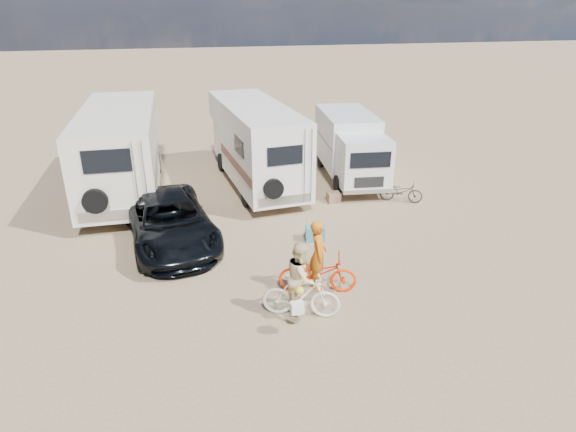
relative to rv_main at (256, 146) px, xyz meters
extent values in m
plane|color=#977B5A|center=(0.27, -7.17, -1.61)|extent=(140.00, 140.00, 0.00)
imported|color=black|center=(-3.45, -4.63, -0.89)|extent=(3.26, 5.57, 1.46)
imported|color=#ED2F02|center=(0.25, -8.33, -1.09)|extent=(2.12, 1.20, 1.05)
imported|color=beige|center=(-0.43, -9.31, -1.05)|extent=(1.94, 1.13, 1.12)
imported|color=#C76211|center=(0.25, -8.33, -0.71)|extent=(0.59, 0.75, 1.81)
imported|color=beige|center=(-0.43, -9.31, -0.73)|extent=(0.92, 1.04, 1.77)
imported|color=#272A28|center=(4.95, -3.04, -1.20)|extent=(1.64, 1.21, 0.82)
cube|color=teal|center=(0.98, -5.45, -1.37)|extent=(0.67, 0.53, 0.48)
cube|color=brown|center=(2.49, -2.52, -1.43)|extent=(0.47, 0.47, 0.36)
camera|label=1|loc=(-2.86, -18.91, 5.38)|focal=30.81mm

